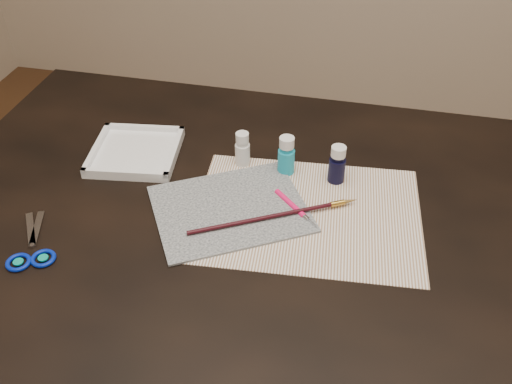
% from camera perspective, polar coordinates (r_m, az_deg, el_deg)
% --- Properties ---
extents(table, '(1.30, 0.90, 0.75)m').
position_cam_1_polar(table, '(1.34, -0.00, -14.22)').
color(table, black).
rests_on(table, ground).
extents(paper, '(0.44, 0.35, 0.00)m').
position_cam_1_polar(paper, '(1.07, 5.14, -2.13)').
color(paper, white).
rests_on(paper, table).
extents(canvas, '(0.35, 0.33, 0.00)m').
position_cam_1_polar(canvas, '(1.07, -2.61, -1.67)').
color(canvas, black).
rests_on(canvas, paper).
extents(paint_bottle_white, '(0.04, 0.04, 0.07)m').
position_cam_1_polar(paint_bottle_white, '(1.17, -1.37, 4.33)').
color(paint_bottle_white, silver).
rests_on(paint_bottle_white, table).
extents(paint_bottle_cyan, '(0.04, 0.04, 0.08)m').
position_cam_1_polar(paint_bottle_cyan, '(1.14, 3.05, 3.68)').
color(paint_bottle_cyan, '#19A0C1').
rests_on(paint_bottle_cyan, table).
extents(paint_bottle_navy, '(0.04, 0.04, 0.08)m').
position_cam_1_polar(paint_bottle_navy, '(1.13, 8.12, 2.76)').
color(paint_bottle_navy, black).
rests_on(paint_bottle_navy, table).
extents(paintbrush, '(0.29, 0.17, 0.01)m').
position_cam_1_polar(paintbrush, '(1.04, 1.93, -2.38)').
color(paintbrush, black).
rests_on(paintbrush, canvas).
extents(craft_knife, '(0.10, 0.10, 0.01)m').
position_cam_1_polar(craft_knife, '(1.07, 4.11, -1.77)').
color(craft_knife, '#FF1361').
rests_on(craft_knife, paper).
extents(scissors, '(0.16, 0.18, 0.01)m').
position_cam_1_polar(scissors, '(1.08, -21.76, -4.50)').
color(scissors, silver).
rests_on(scissors, table).
extents(palette_tray, '(0.20, 0.20, 0.02)m').
position_cam_1_polar(palette_tray, '(1.23, -11.96, 4.00)').
color(palette_tray, white).
rests_on(palette_tray, table).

